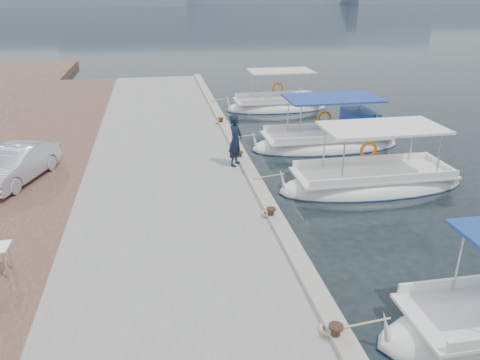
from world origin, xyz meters
name	(u,v)px	position (x,y,z in m)	size (l,w,h in m)	color
ground	(297,261)	(0.00, 0.00, 0.00)	(400.00, 400.00, 0.00)	black
concrete_quay	(172,186)	(-3.00, 5.00, 0.25)	(6.00, 40.00, 0.50)	gray
quay_curb	(251,172)	(-0.22, 5.00, 0.56)	(0.44, 40.00, 0.12)	#A09A8E
cobblestone_strip	(18,196)	(-8.00, 5.00, 0.25)	(4.00, 40.00, 0.50)	brown
fishing_caique_c	(372,184)	(3.98, 4.17, 0.12)	(6.79, 2.39, 2.83)	white
fishing_caique_d	(328,143)	(4.05, 8.79, 0.19)	(6.71, 2.51, 2.83)	white
fishing_caique_e	(277,107)	(3.56, 15.91, 0.13)	(5.95, 2.33, 2.83)	white
mooring_bollards	(271,213)	(-0.35, 1.50, 0.69)	(0.28, 20.28, 0.33)	black
fisherman	(235,140)	(-0.60, 5.95, 1.45)	(0.69, 0.45, 1.89)	black
parked_car	(17,164)	(-8.07, 5.76, 1.10)	(1.26, 3.61, 1.19)	#AFB8C8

